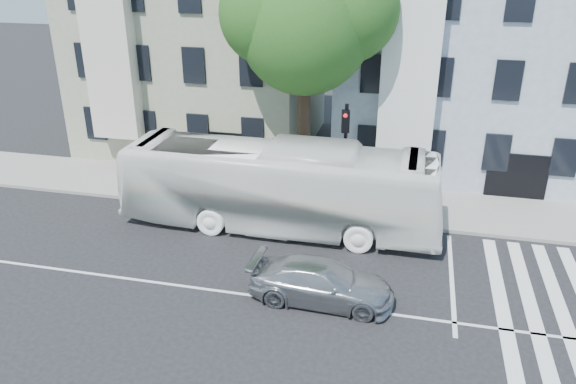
% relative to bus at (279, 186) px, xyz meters
% --- Properties ---
extents(ground, '(120.00, 120.00, 0.00)m').
position_rel_bus_xyz_m(ground, '(0.25, -5.03, -1.78)').
color(ground, black).
rests_on(ground, ground).
extents(sidewalk_far, '(80.00, 4.00, 0.15)m').
position_rel_bus_xyz_m(sidewalk_far, '(0.25, 2.97, -1.71)').
color(sidewalk_far, gray).
rests_on(sidewalk_far, ground).
extents(building_left, '(12.00, 10.00, 11.00)m').
position_rel_bus_xyz_m(building_left, '(-6.75, 9.97, 3.72)').
color(building_left, gray).
rests_on(building_left, ground).
extents(building_right, '(12.00, 10.00, 11.00)m').
position_rel_bus_xyz_m(building_right, '(7.25, 9.97, 3.72)').
color(building_right, '#909BAC').
rests_on(building_right, ground).
extents(street_tree, '(7.30, 5.90, 11.10)m').
position_rel_bus_xyz_m(street_tree, '(0.31, 3.70, 6.05)').
color(street_tree, '#2D2116').
rests_on(street_tree, ground).
extents(bus, '(3.14, 12.84, 3.57)m').
position_rel_bus_xyz_m(bus, '(0.00, 0.00, 0.00)').
color(bus, white).
rests_on(bus, ground).
extents(sedan, '(2.01, 4.71, 1.35)m').
position_rel_bus_xyz_m(sedan, '(2.55, -4.75, -1.11)').
color(sedan, '#A8AAAF').
rests_on(sedan, ground).
extents(hedge, '(8.11, 4.23, 0.70)m').
position_rel_bus_xyz_m(hedge, '(-1.77, 1.27, -1.28)').
color(hedge, '#335F1F').
rests_on(hedge, sidewalk_far).
extents(traffic_signal, '(0.48, 0.55, 4.64)m').
position_rel_bus_xyz_m(traffic_signal, '(2.25, 2.35, 1.21)').
color(traffic_signal, black).
rests_on(traffic_signal, ground).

